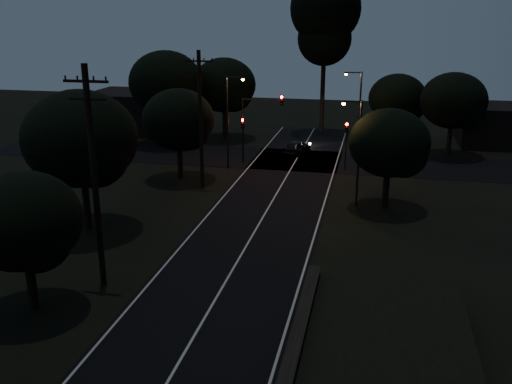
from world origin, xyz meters
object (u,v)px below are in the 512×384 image
at_px(utility_pole_mid, 94,176).
at_px(signal_left, 243,132).
at_px(utility_pole_far, 201,118).
at_px(signal_mast, 261,116).
at_px(tall_pine, 325,18).
at_px(car, 297,147).
at_px(streetlight_c, 357,146).
at_px(streetlight_b, 358,109).
at_px(signal_right, 346,137).
at_px(streetlight_a, 229,116).

distance_m(utility_pole_mid, signal_left, 25.19).
distance_m(utility_pole_far, signal_mast, 8.64).
height_order(tall_pine, car, tall_pine).
bearing_deg(signal_mast, streetlight_c, -48.81).
height_order(utility_pole_mid, streetlight_c, utility_pole_mid).
bearing_deg(streetlight_b, signal_right, -100.00).
distance_m(signal_mast, car, 6.29).
distance_m(tall_pine, car, 15.90).
xyz_separation_m(signal_right, signal_mast, (-7.51, 0.00, 1.50)).
height_order(signal_left, streetlight_a, streetlight_a).
bearing_deg(streetlight_b, signal_left, -157.95).
xyz_separation_m(signal_right, streetlight_a, (-9.91, -1.99, 1.80)).
xyz_separation_m(utility_pole_mid, signal_right, (10.60, 24.99, -2.90)).
bearing_deg(car, signal_mast, 74.93).
xyz_separation_m(utility_pole_far, signal_left, (1.40, 7.99, -2.65)).
bearing_deg(signal_mast, signal_right, -0.03).
relative_size(signal_right, streetlight_a, 0.51).
height_order(utility_pole_far, signal_right, utility_pole_far).
distance_m(streetlight_a, streetlight_b, 12.19).
height_order(streetlight_a, streetlight_c, streetlight_a).
height_order(tall_pine, signal_mast, tall_pine).
xyz_separation_m(utility_pole_mid, streetlight_c, (11.83, 15.00, -1.39)).
height_order(utility_pole_far, tall_pine, tall_pine).
height_order(signal_right, car, signal_right).
bearing_deg(utility_pole_far, streetlight_b, 46.70).
relative_size(signal_mast, car, 1.59).
distance_m(tall_pine, signal_mast, 17.50).
height_order(signal_right, signal_mast, signal_mast).
relative_size(streetlight_a, streetlight_b, 1.00).
bearing_deg(car, utility_pole_far, 81.01).
relative_size(signal_right, car, 1.04).
bearing_deg(signal_left, utility_pole_far, -99.94).
bearing_deg(streetlight_c, car, 113.08).
height_order(tall_pine, streetlight_c, tall_pine).
bearing_deg(signal_mast, streetlight_b, 25.99).
relative_size(utility_pole_mid, tall_pine, 0.64).
distance_m(utility_pole_far, streetlight_b, 16.51).
relative_size(tall_pine, car, 4.38).
height_order(signal_left, streetlight_b, streetlight_b).
height_order(streetlight_a, car, streetlight_a).
bearing_deg(streetlight_b, streetlight_a, -150.52).
distance_m(utility_pole_far, tall_pine, 25.03).
relative_size(signal_left, signal_right, 1.00).
bearing_deg(signal_left, tall_pine, 69.54).
bearing_deg(streetlight_a, tall_pine, 69.64).
bearing_deg(signal_mast, utility_pole_mid, -97.04).
bearing_deg(car, signal_left, 61.33).
distance_m(utility_pole_far, streetlight_c, 12.05).
bearing_deg(signal_left, car, 45.58).
relative_size(tall_pine, streetlight_c, 2.30).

